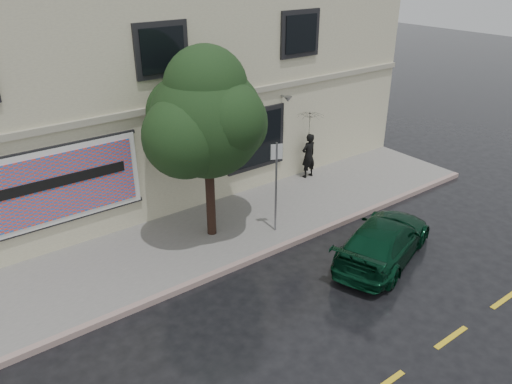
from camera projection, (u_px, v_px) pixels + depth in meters
ground at (273, 295)px, 12.22m from camera, size 90.00×90.00×0.00m
sidewalk at (203, 238)px, 14.53m from camera, size 20.00×3.50×0.15m
curb at (238, 265)px, 13.27m from camera, size 20.00×0.18×0.16m
building at (112, 84)px, 17.19m from camera, size 20.00×8.12×7.00m
billboard at (63, 185)px, 13.15m from camera, size 4.30×0.16×2.20m
car at (384, 240)px, 13.46m from camera, size 4.38×3.02×1.17m
pedestrian at (308, 156)px, 17.98m from camera, size 0.61×0.41×1.65m
umbrella at (310, 123)px, 17.46m from camera, size 1.05×1.05×0.77m
street_tree at (207, 122)px, 13.18m from camera, size 3.04×3.04×4.93m
sign_pole at (276, 180)px, 14.10m from camera, size 0.32×0.15×2.75m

